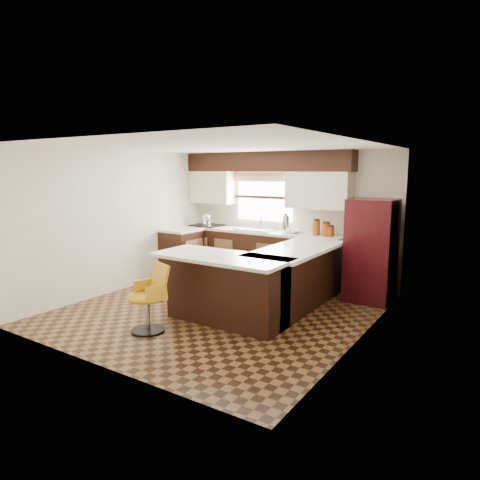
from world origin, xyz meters
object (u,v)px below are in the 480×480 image
Objects in this scene: peninsula_return at (227,290)px; refrigerator at (371,250)px; bar_chair at (147,299)px; peninsula_long at (293,280)px.

refrigerator is at bearing 56.54° from peninsula_return.
peninsula_return is 1.01× the size of refrigerator.
peninsula_return is at bearing 75.39° from bar_chair.
peninsula_long is 1.18× the size of peninsula_return.
peninsula_return reaches higher than bar_chair.
peninsula_long is 1.20× the size of refrigerator.
peninsula_long reaches higher than bar_chair.
bar_chair is at bearing -124.60° from refrigerator.
refrigerator is 3.56m from bar_chair.
peninsula_long is at bearing -127.65° from refrigerator.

